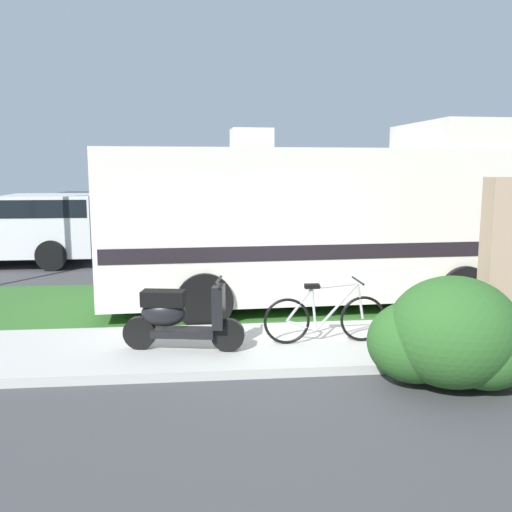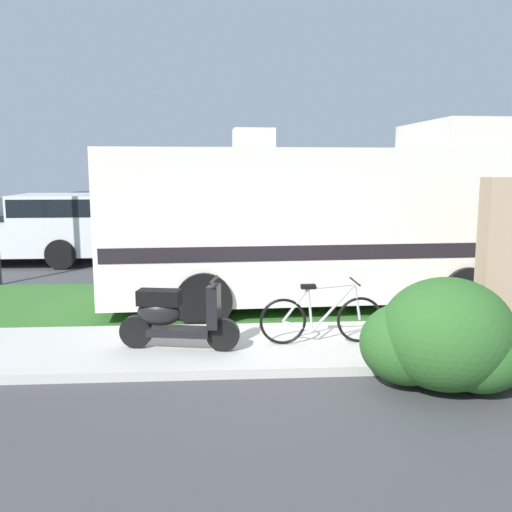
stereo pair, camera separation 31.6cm
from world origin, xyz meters
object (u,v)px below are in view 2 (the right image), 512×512
(bicycle, at_px, (322,317))
(pickup_truck_far, at_px, (79,218))
(bottle_green, at_px, (485,343))
(motorhome_rv, at_px, (321,220))
(scooter, at_px, (174,316))
(pickup_truck_near, at_px, (32,227))

(bicycle, xyz_separation_m, pickup_truck_far, (-5.84, 10.66, 0.45))
(bottle_green, bearing_deg, pickup_truck_far, 125.43)
(motorhome_rv, height_order, bicycle, motorhome_rv)
(scooter, distance_m, pickup_truck_near, 8.86)
(pickup_truck_near, distance_m, bottle_green, 11.69)
(pickup_truck_near, bearing_deg, pickup_truck_far, 81.03)
(scooter, height_order, pickup_truck_near, pickup_truck_near)
(scooter, xyz_separation_m, pickup_truck_far, (-3.85, 10.78, 0.36))
(pickup_truck_far, xyz_separation_m, bottle_green, (7.93, -11.14, -0.71))
(scooter, relative_size, bottle_green, 6.07)
(bicycle, height_order, pickup_truck_far, pickup_truck_far)
(scooter, distance_m, bicycle, 2.00)
(motorhome_rv, distance_m, pickup_truck_near, 8.44)
(motorhome_rv, height_order, scooter, motorhome_rv)
(motorhome_rv, bearing_deg, bicycle, -99.83)
(bicycle, bearing_deg, motorhome_rv, 80.17)
(bottle_green, bearing_deg, scooter, 174.90)
(bicycle, height_order, bottle_green, bicycle)
(motorhome_rv, xyz_separation_m, pickup_truck_near, (-6.78, 4.99, -0.61))
(scooter, distance_m, bottle_green, 4.11)
(bicycle, bearing_deg, bottle_green, -13.01)
(scooter, bearing_deg, pickup_truck_near, 119.30)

